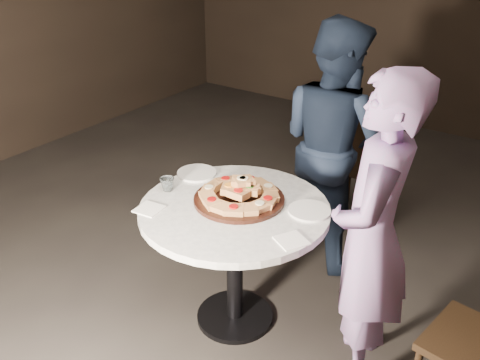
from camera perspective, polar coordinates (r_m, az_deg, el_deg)
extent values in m
plane|color=black|center=(3.19, -0.17, -13.80)|extent=(7.00, 7.00, 0.00)
cylinder|color=black|center=(3.14, -0.54, -14.29)|extent=(0.48, 0.48, 0.03)
cylinder|color=black|center=(2.92, -0.57, -9.09)|extent=(0.10, 0.10, 0.67)
cylinder|color=silver|center=(2.73, -0.60, -3.19)|extent=(1.09, 1.09, 0.04)
cylinder|color=black|center=(2.76, -0.10, -2.07)|extent=(0.60, 0.60, 0.02)
cube|color=#B37945|center=(2.69, 2.98, -2.31)|extent=(0.10, 0.12, 0.05)
cylinder|color=#AC0E0D|center=(2.68, 2.99, -1.92)|extent=(0.06, 0.06, 0.01)
cube|color=#B37945|center=(2.75, 3.29, -1.65)|extent=(0.12, 0.13, 0.05)
cube|color=#B37945|center=(2.80, 3.01, -0.99)|extent=(0.13, 0.12, 0.05)
cylinder|color=beige|center=(2.79, 3.02, -0.61)|extent=(0.06, 0.06, 0.01)
cube|color=#B37945|center=(2.85, 2.22, -0.46)|extent=(0.12, 0.11, 0.05)
cube|color=#B37945|center=(2.88, 1.08, -0.12)|extent=(0.11, 0.09, 0.05)
cylinder|color=#AC0E0D|center=(2.87, 1.08, 0.25)|extent=(0.05, 0.05, 0.01)
cube|color=#B37945|center=(2.89, -0.25, -0.02)|extent=(0.13, 0.13, 0.05)
cube|color=#B37945|center=(2.88, -1.55, -0.18)|extent=(0.12, 0.13, 0.05)
cylinder|color=#AC0E0D|center=(2.87, -1.55, 0.19)|extent=(0.06, 0.06, 0.01)
cube|color=#B37945|center=(2.84, -2.63, -0.57)|extent=(0.08, 0.10, 0.05)
cube|color=#B37945|center=(2.79, -3.31, -1.14)|extent=(0.11, 0.12, 0.05)
cylinder|color=beige|center=(2.78, -3.33, -0.75)|extent=(0.06, 0.06, 0.01)
cube|color=#B37945|center=(2.73, -3.47, -1.80)|extent=(0.13, 0.12, 0.05)
cube|color=#B37945|center=(2.68, -3.03, -2.45)|extent=(0.13, 0.12, 0.05)
cylinder|color=#AC0E0D|center=(2.67, -3.04, -2.06)|extent=(0.06, 0.06, 0.01)
cube|color=#B37945|center=(2.63, -2.05, -2.97)|extent=(0.10, 0.08, 0.05)
cube|color=#B37945|center=(2.61, -0.68, -3.24)|extent=(0.12, 0.12, 0.05)
cylinder|color=#AC0E0D|center=(2.60, -0.68, -2.84)|extent=(0.06, 0.06, 0.01)
cube|color=#B37945|center=(2.61, 0.80, -3.20)|extent=(0.13, 0.12, 0.05)
cube|color=#B37945|center=(2.64, 2.10, -2.87)|extent=(0.10, 0.12, 0.05)
cylinder|color=beige|center=(2.63, 2.11, -2.47)|extent=(0.06, 0.06, 0.01)
cube|color=#B37945|center=(2.73, 0.99, -1.02)|extent=(0.12, 0.12, 0.04)
cylinder|color=#2D6B1E|center=(2.72, 1.00, -0.63)|extent=(0.06, 0.06, 0.01)
cube|color=#B37945|center=(2.78, -0.02, -0.47)|extent=(0.13, 0.12, 0.04)
cylinder|color=beige|center=(2.77, -0.02, -0.09)|extent=(0.06, 0.06, 0.01)
cube|color=#B37945|center=(2.74, -1.19, -0.94)|extent=(0.11, 0.12, 0.04)
cylinder|color=orange|center=(2.73, -1.20, -0.55)|extent=(0.06, 0.06, 0.01)
cube|color=#B37945|center=(2.69, -0.19, -1.50)|extent=(0.10, 0.08, 0.04)
cylinder|color=#AC0E0D|center=(2.68, -0.19, -1.11)|extent=(0.05, 0.05, 0.01)
cube|color=#B37945|center=(2.73, 0.99, -1.02)|extent=(0.12, 0.11, 0.04)
cylinder|color=#2D6B1E|center=(2.72, 1.00, -0.63)|extent=(0.06, 0.06, 0.01)
cube|color=#B37945|center=(2.74, 0.16, -0.17)|extent=(0.12, 0.12, 0.04)
cylinder|color=beige|center=(2.73, 0.16, 0.22)|extent=(0.06, 0.06, 0.01)
cube|color=#B37945|center=(2.73, 0.42, -0.21)|extent=(0.12, 0.12, 0.04)
cylinder|color=beige|center=(2.72, 0.42, 0.19)|extent=(0.06, 0.06, 0.01)
cylinder|color=white|center=(3.05, -4.63, 0.74)|extent=(0.30, 0.30, 0.01)
cylinder|color=white|center=(2.69, 7.41, -3.27)|extent=(0.22, 0.22, 0.01)
imported|color=silver|center=(2.88, -7.76, -0.45)|extent=(0.11, 0.11, 0.07)
cube|color=white|center=(2.73, -9.67, -3.06)|extent=(0.14, 0.14, 0.01)
cube|color=white|center=(2.46, 5.51, -6.45)|extent=(0.18, 0.18, 0.01)
cube|color=black|center=(3.96, 12.83, 1.68)|extent=(0.44, 0.44, 0.04)
cube|color=black|center=(3.71, 11.70, 3.70)|extent=(0.41, 0.07, 0.44)
cylinder|color=black|center=(4.14, 15.78, -0.93)|extent=(0.04, 0.04, 0.44)
cylinder|color=black|center=(4.27, 11.56, 0.44)|extent=(0.04, 0.04, 0.44)
cylinder|color=black|center=(3.85, 13.58, -2.82)|extent=(0.04, 0.04, 0.44)
cylinder|color=black|center=(3.99, 9.14, -1.29)|extent=(0.04, 0.04, 0.44)
cube|color=black|center=(2.60, 23.89, -15.82)|extent=(0.44, 0.44, 0.04)
cylinder|color=black|center=(2.89, 21.24, -15.82)|extent=(0.04, 0.04, 0.42)
imported|color=black|center=(3.39, 9.90, 3.87)|extent=(0.92, 0.83, 1.56)
imported|color=#8268A1|center=(2.47, 13.87, -5.93)|extent=(0.49, 0.63, 1.55)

